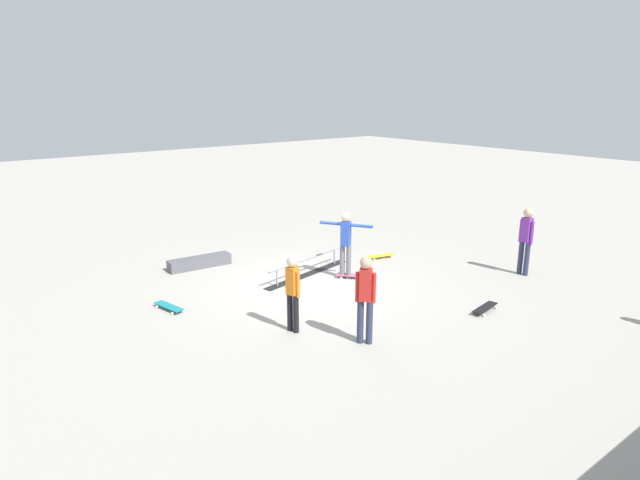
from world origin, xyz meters
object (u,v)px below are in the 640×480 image
bystander_red_shirt (365,295)px  grind_rail (307,267)px  loose_skateboard_black (485,308)px  skate_ledge (200,262)px  bystander_orange_shirt (293,290)px  skater_main (346,240)px  skateboard_main (353,276)px  loose_skateboard_teal (169,306)px  bystander_purple_shirt (526,238)px  loose_skateboard_yellow (381,256)px

bystander_red_shirt → grind_rail: bearing=-62.3°
loose_skateboard_black → skate_ledge: bearing=-72.1°
bystander_orange_shirt → loose_skateboard_black: (-3.69, 1.67, -0.77)m
skater_main → bystander_red_shirt: size_ratio=1.00×
skateboard_main → loose_skateboard_black: same height
loose_skateboard_teal → loose_skateboard_black: (-5.12, 4.13, 0.00)m
skater_main → bystander_purple_shirt: size_ratio=0.98×
loose_skateboard_black → loose_skateboard_yellow: size_ratio=1.00×
bystander_orange_shirt → bystander_red_shirt: size_ratio=0.91×
skateboard_main → loose_skateboard_black: (-0.80, 3.21, 0.00)m
skater_main → bystander_orange_shirt: size_ratio=1.10×
skater_main → bystander_red_shirt: 3.54m
bystander_orange_shirt → bystander_red_shirt: 1.41m
grind_rail → bystander_purple_shirt: size_ratio=1.70×
grind_rail → skater_main: size_ratio=1.74×
skate_ledge → loose_skateboard_black: size_ratio=1.96×
grind_rail → loose_skateboard_teal: 3.62m
skate_ledge → loose_skateboard_teal: bearing=50.8°
loose_skateboard_black → loose_skateboard_yellow: bearing=-112.5°
bystander_orange_shirt → loose_skateboard_teal: (1.43, -2.46, -0.77)m
skate_ledge → bystander_orange_shirt: bystander_orange_shirt is taller
grind_rail → skater_main: 1.22m
skateboard_main → bystander_red_shirt: 3.60m
bystander_red_shirt → loose_skateboard_yellow: 5.27m
skate_ledge → skateboard_main: bearing=129.2°
skate_ledge → skater_main: (-2.41, 2.95, 0.81)m
loose_skateboard_yellow → skate_ledge: bearing=164.5°
skater_main → loose_skateboard_black: skater_main is taller
bystander_orange_shirt → bystander_purple_shirt: (-6.39, 0.83, 0.11)m
skateboard_main → loose_skateboard_black: bearing=-26.4°
skateboard_main → loose_skateboard_black: size_ratio=0.90×
bystander_purple_shirt → bystander_orange_shirt: bearing=82.8°
bystander_orange_shirt → loose_skateboard_teal: 2.94m
bystander_orange_shirt → loose_skateboard_yellow: bystander_orange_shirt is taller
grind_rail → skateboard_main: (-0.70, 0.91, -0.12)m
bystander_purple_shirt → loose_skateboard_yellow: bearing=30.3°
skate_ledge → loose_skateboard_black: skate_ledge is taller
bystander_orange_shirt → bystander_purple_shirt: 6.45m
skater_main → bystander_orange_shirt: bearing=-89.6°
loose_skateboard_black → loose_skateboard_yellow: (-0.89, -3.97, 0.00)m
skateboard_main → bystander_purple_shirt: 4.32m
loose_skateboard_teal → loose_skateboard_black: same height
skate_ledge → bystander_orange_shirt: size_ratio=1.09×
skater_main → loose_skateboard_teal: 4.36m
skate_ledge → loose_skateboard_yellow: 4.83m
loose_skateboard_teal → loose_skateboard_black: 6.57m
skate_ledge → loose_skateboard_teal: (1.79, 2.19, -0.06)m
skateboard_main → bystander_purple_shirt: bearing=15.5°
bystander_purple_shirt → loose_skateboard_black: bearing=107.4°
bystander_orange_shirt → bystander_purple_shirt: bystander_purple_shirt is taller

